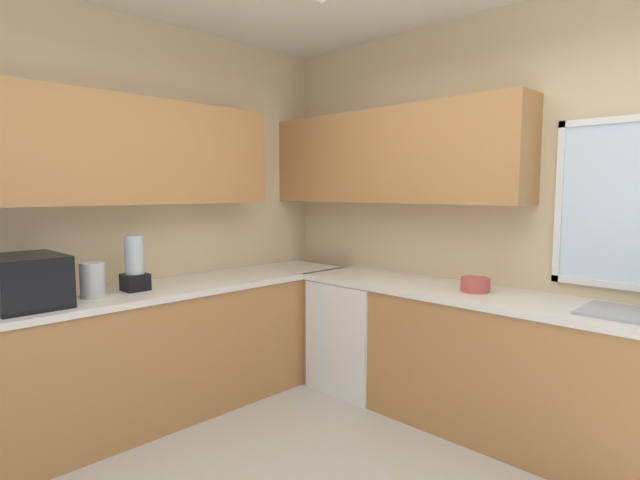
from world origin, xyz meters
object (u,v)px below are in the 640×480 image
at_px(microwave, 26,281).
at_px(kettle, 93,280).
at_px(bowl, 475,285).
at_px(dishwasher, 360,334).
at_px(blender_appliance, 135,266).

relative_size(microwave, kettle, 2.24).
height_order(microwave, bowl, microwave).
xyz_separation_m(dishwasher, blender_appliance, (-0.66, -1.50, 0.63)).
distance_m(microwave, kettle, 0.36).
xyz_separation_m(dishwasher, microwave, (-0.66, -2.13, 0.61)).
relative_size(dishwasher, kettle, 3.95).
distance_m(dishwasher, blender_appliance, 1.75).
relative_size(kettle, blender_appliance, 0.60).
bearing_deg(blender_appliance, dishwasher, 66.19).
bearing_deg(dishwasher, blender_appliance, -113.81).
distance_m(bowl, blender_appliance, 2.21).
xyz_separation_m(dishwasher, kettle, (-0.64, -1.77, 0.58)).
bearing_deg(bowl, blender_appliance, -136.37).
bearing_deg(kettle, microwave, -93.25).
distance_m(kettle, bowl, 2.40).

